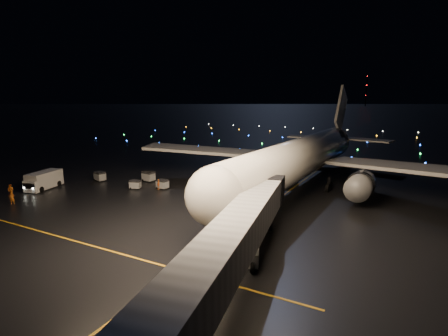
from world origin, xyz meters
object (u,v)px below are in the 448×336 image
at_px(crew_a, 12,198).
at_px(crew_c, 159,184).
at_px(baggage_cart_3, 100,176).
at_px(airliner, 308,134).
at_px(pushback_tug, 236,253).
at_px(baggage_cart_2, 149,176).
at_px(crew_b, 11,190).
at_px(belt_loader, 224,208).
at_px(service_truck, 45,180).
at_px(baggage_cart_1, 135,185).
at_px(baggage_cart_0, 162,184).

bearing_deg(crew_a, crew_c, -3.15).
bearing_deg(baggage_cart_3, airliner, 34.35).
height_order(airliner, baggage_cart_3, airliner).
relative_size(pushback_tug, baggage_cart_2, 1.99).
relative_size(pushback_tug, crew_a, 2.37).
distance_m(crew_b, crew_c, 23.35).
relative_size(belt_loader, crew_b, 3.52).
height_order(service_truck, crew_c, service_truck).
xyz_separation_m(belt_loader, baggage_cart_1, (-21.27, 6.91, -0.91)).
xyz_separation_m(baggage_cart_2, baggage_cart_3, (-8.40, -4.13, -0.05)).
bearing_deg(baggage_cart_0, pushback_tug, -34.81).
height_order(pushback_tug, service_truck, service_truck).
height_order(airliner, belt_loader, airliner).
height_order(airliner, baggage_cart_0, airliner).
bearing_deg(crew_c, crew_a, -47.50).
bearing_deg(service_truck, pushback_tug, -27.81).
xyz_separation_m(belt_loader, crew_b, (-35.57, -6.11, -0.69)).
bearing_deg(crew_b, pushback_tug, -36.99).
bearing_deg(belt_loader, pushback_tug, -34.69).
bearing_deg(baggage_cart_2, pushback_tug, -30.37).
bearing_deg(crew_c, crew_b, -59.76).
distance_m(service_truck, crew_c, 20.04).
relative_size(crew_b, crew_c, 1.08).
height_order(pushback_tug, crew_b, pushback_tug).
height_order(pushback_tug, baggage_cart_3, pushback_tug).
bearing_deg(crew_b, baggage_cart_3, 41.97).
bearing_deg(crew_a, belt_loader, -39.26).
height_order(crew_c, baggage_cart_3, crew_c).
distance_m(crew_a, baggage_cart_0, 22.60).
distance_m(airliner, belt_loader, 24.86).
bearing_deg(service_truck, belt_loader, -14.48).
height_order(crew_a, baggage_cart_0, crew_a).
distance_m(pushback_tug, service_truck, 43.04).
distance_m(airliner, crew_c, 27.38).
bearing_deg(airliner, crew_c, -144.00).
relative_size(service_truck, crew_a, 4.43).
height_order(pushback_tug, crew_a, pushback_tug).
bearing_deg(baggage_cart_1, pushback_tug, -51.17).
bearing_deg(service_truck, crew_a, -77.72).
distance_m(pushback_tug, baggage_cart_2, 37.03).
bearing_deg(baggage_cart_2, baggage_cart_1, -65.94).
bearing_deg(crew_b, baggage_cart_1, 10.42).
bearing_deg(baggage_cart_0, crew_b, -136.17).
xyz_separation_m(belt_loader, baggage_cart_2, (-23.00, 12.44, -0.74)).
bearing_deg(crew_c, baggage_cart_3, -97.59).
distance_m(airliner, baggage_cart_3, 39.42).
distance_m(service_truck, crew_b, 5.85).
relative_size(baggage_cart_0, baggage_cart_1, 1.06).
relative_size(belt_loader, baggage_cart_1, 3.83).
bearing_deg(baggage_cart_1, baggage_cart_2, 87.30).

